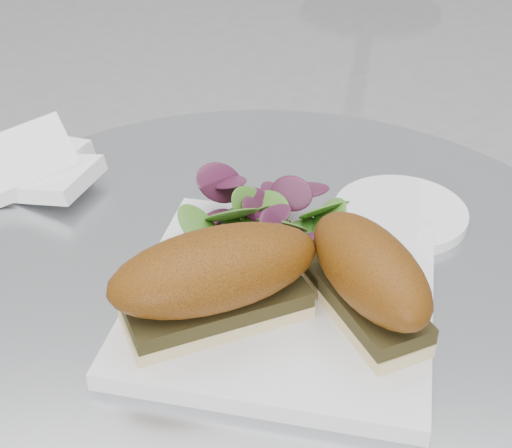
# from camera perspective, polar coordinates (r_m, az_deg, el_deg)

# --- Properties ---
(table) EXTENTS (0.70, 0.70, 0.73)m
(table) POSITION_cam_1_polar(r_m,az_deg,el_deg) (0.83, 0.42, -17.31)
(table) COLOR #A7AAAE
(table) RESTS_ON ground
(plate) EXTENTS (0.27, 0.27, 0.02)m
(plate) POSITION_cam_1_polar(r_m,az_deg,el_deg) (0.62, 2.14, -5.99)
(plate) COLOR white
(plate) RESTS_ON table
(sandwich_left) EXTENTS (0.19, 0.15, 0.08)m
(sandwich_left) POSITION_cam_1_polar(r_m,az_deg,el_deg) (0.56, -3.27, -4.33)
(sandwich_left) COLOR #ECE093
(sandwich_left) RESTS_ON plate
(sandwich_right) EXTENTS (0.13, 0.16, 0.08)m
(sandwich_right) POSITION_cam_1_polar(r_m,az_deg,el_deg) (0.57, 9.00, -4.20)
(sandwich_right) COLOR #ECE093
(sandwich_right) RESTS_ON plate
(salad) EXTENTS (0.12, 0.12, 0.05)m
(salad) POSITION_cam_1_polar(r_m,az_deg,el_deg) (0.66, 0.54, 0.63)
(salad) COLOR #4A7F29
(salad) RESTS_ON plate
(napkin) EXTENTS (0.17, 0.17, 0.02)m
(napkin) POSITION_cam_1_polar(r_m,az_deg,el_deg) (0.82, -16.67, 3.53)
(napkin) COLOR white
(napkin) RESTS_ON table
(saucer) EXTENTS (0.14, 0.14, 0.01)m
(saucer) POSITION_cam_1_polar(r_m,az_deg,el_deg) (0.74, 11.46, 0.85)
(saucer) COLOR white
(saucer) RESTS_ON table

